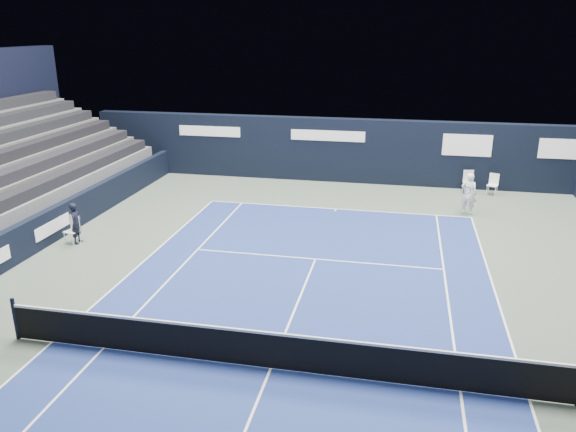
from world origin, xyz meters
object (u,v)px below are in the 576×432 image
folding_chair_back_a (469,180)px  folding_chair_back_b (493,183)px  line_judge_chair (73,228)px  tennis_net (270,349)px  tennis_player (469,194)px

folding_chair_back_a → folding_chair_back_b: bearing=-14.8°
folding_chair_back_a → line_judge_chair: bearing=-156.7°
folding_chair_back_a → tennis_net: (-5.66, -15.59, -0.09)m
line_judge_chair → tennis_player: (13.96, 6.22, 0.30)m
tennis_player → folding_chair_back_a: bearing=84.3°
line_judge_chair → tennis_net: (8.62, -6.14, -0.05)m
line_judge_chair → tennis_net: bearing=-22.0°
line_judge_chair → tennis_player: tennis_player is taller
folding_chair_back_a → folding_chair_back_b: folding_chair_back_a is taller
folding_chair_back_b → line_judge_chair: (-15.36, -9.36, 0.01)m
folding_chair_back_a → tennis_player: bearing=-105.9°
folding_chair_back_a → folding_chair_back_b: 1.07m
line_judge_chair → tennis_net: size_ratio=0.08×
tennis_net → tennis_player: tennis_player is taller
line_judge_chair → tennis_player: 15.29m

